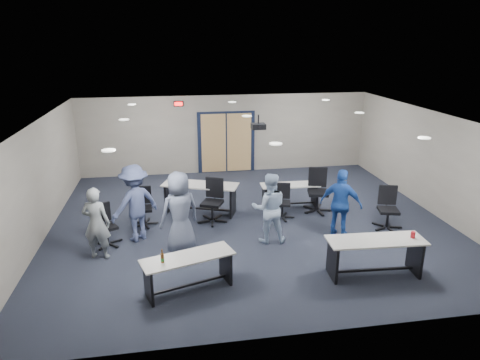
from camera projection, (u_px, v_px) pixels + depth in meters
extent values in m
plane|color=#1C202C|center=(250.00, 222.00, 11.10)|extent=(10.00, 10.00, 0.00)
cube|color=gray|center=(226.00, 134.00, 14.88)|extent=(10.00, 0.04, 2.70)
cube|color=gray|center=(305.00, 259.00, 6.46)|extent=(10.00, 0.04, 2.70)
cube|color=gray|center=(38.00, 183.00, 9.89)|extent=(0.04, 9.00, 2.70)
cube|color=gray|center=(433.00, 163.00, 11.45)|extent=(0.04, 9.00, 2.70)
cube|color=white|center=(251.00, 118.00, 10.25)|extent=(10.00, 9.00, 0.04)
cube|color=black|center=(226.00, 143.00, 14.95)|extent=(2.00, 0.06, 2.20)
cube|color=tan|center=(214.00, 143.00, 14.86)|extent=(0.85, 0.04, 2.05)
cube|color=tan|center=(239.00, 142.00, 15.00)|extent=(0.85, 0.04, 2.05)
cube|color=black|center=(178.00, 104.00, 14.24)|extent=(0.32, 0.05, 0.18)
cube|color=#FF0C0C|center=(178.00, 104.00, 14.21)|extent=(0.26, 0.02, 0.12)
cylinder|color=black|center=(258.00, 119.00, 10.80)|extent=(0.04, 0.04, 0.24)
cube|color=black|center=(258.00, 126.00, 10.85)|extent=(0.35, 0.30, 0.14)
cylinder|color=black|center=(260.00, 127.00, 10.71)|extent=(0.08, 0.03, 0.08)
cube|color=#B8B4AE|center=(188.00, 257.00, 7.89)|extent=(1.82, 1.06, 0.03)
cube|color=black|center=(148.00, 284.00, 7.68)|extent=(0.20, 0.52, 0.67)
cube|color=black|center=(226.00, 264.00, 8.33)|extent=(0.20, 0.52, 0.67)
cube|color=black|center=(189.00, 285.00, 8.08)|extent=(1.48, 0.50, 0.04)
cube|color=#B8B4AE|center=(376.00, 240.00, 8.38)|extent=(1.95, 0.75, 0.03)
cube|color=black|center=(333.00, 260.00, 8.41)|extent=(0.09, 0.59, 0.75)
cube|color=black|center=(415.00, 256.00, 8.59)|extent=(0.09, 0.59, 0.75)
cube|color=black|center=(373.00, 270.00, 8.58)|extent=(1.71, 0.15, 0.04)
cylinder|color=#A9161E|center=(413.00, 235.00, 8.43)|extent=(0.09, 0.09, 0.13)
cube|color=#B8B4AE|center=(200.00, 185.00, 11.43)|extent=(2.12, 1.33, 0.03)
cube|color=black|center=(169.00, 197.00, 11.72)|extent=(0.27, 0.60, 0.78)
cube|color=black|center=(233.00, 201.00, 11.40)|extent=(0.27, 0.60, 0.78)
cube|color=black|center=(201.00, 209.00, 11.65)|extent=(1.70, 0.67, 0.04)
cube|color=#B8B4AE|center=(290.00, 185.00, 11.90)|extent=(1.64, 0.60, 0.03)
cube|color=black|center=(264.00, 197.00, 11.92)|extent=(0.06, 0.50, 0.63)
cube|color=black|center=(314.00, 195.00, 12.09)|extent=(0.06, 0.50, 0.63)
cube|color=black|center=(289.00, 203.00, 12.08)|extent=(1.44, 0.10, 0.04)
imported|color=gray|center=(96.00, 223.00, 9.04)|extent=(0.66, 0.50, 1.61)
imported|color=#525A70|center=(180.00, 212.00, 9.33)|extent=(1.05, 0.88, 1.83)
imported|color=#B1C9EA|center=(269.00, 208.00, 9.79)|extent=(0.87, 0.71, 1.66)
imported|color=#1C469E|center=(341.00, 204.00, 10.00)|extent=(1.04, 0.90, 1.68)
imported|color=#434E79|center=(135.00, 203.00, 9.84)|extent=(1.36, 1.23, 1.83)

